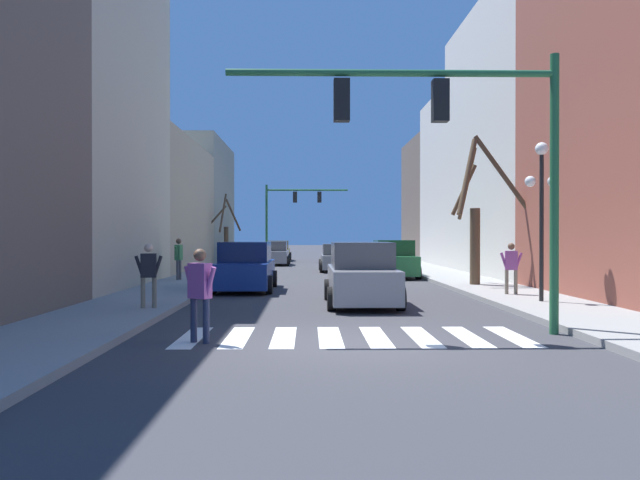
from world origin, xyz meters
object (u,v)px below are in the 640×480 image
(car_parked_right_near, at_px, (361,276))
(street_tree_right_mid, at_px, (476,216))
(traffic_signal_near, at_px, (456,130))
(car_driving_away_lane, at_px, (278,251))
(street_lamp_right_corner, at_px, (542,189))
(pedestrian_near_right_corner, at_px, (149,270))
(car_parked_right_mid, at_px, (393,260))
(car_parked_left_near, at_px, (274,254))
(pedestrian_waiting_at_curb, at_px, (200,287))
(traffic_signal_far, at_px, (290,206))
(car_parked_left_mid, at_px, (246,268))
(car_driving_toward_lane, at_px, (338,258))
(pedestrian_on_right_sidewalk, at_px, (511,264))
(street_tree_right_near, at_px, (226,234))
(pedestrian_crossing_street, at_px, (179,255))

(car_parked_right_near, xyz_separation_m, street_tree_right_mid, (4.78, 5.47, 1.91))
(traffic_signal_near, height_order, car_driving_away_lane, traffic_signal_near)
(street_lamp_right_corner, relative_size, pedestrian_near_right_corner, 2.72)
(car_parked_right_mid, distance_m, car_parked_left_near, 14.30)
(street_tree_right_mid, bearing_deg, pedestrian_waiting_at_curb, -125.23)
(street_lamp_right_corner, relative_size, car_parked_right_near, 0.96)
(car_parked_right_mid, bearing_deg, car_driving_away_lane, 17.70)
(traffic_signal_near, bearing_deg, traffic_signal_far, 96.90)
(traffic_signal_near, bearing_deg, street_tree_right_mid, 72.87)
(car_parked_left_mid, distance_m, pedestrian_near_right_corner, 7.00)
(traffic_signal_near, height_order, car_parked_right_near, traffic_signal_near)
(car_parked_right_near, bearing_deg, pedestrian_waiting_at_curb, 150.71)
(car_parked_left_mid, relative_size, pedestrian_near_right_corner, 2.93)
(car_driving_toward_lane, bearing_deg, traffic_signal_near, -176.60)
(pedestrian_on_right_sidewalk, height_order, street_tree_right_near, street_tree_right_near)
(pedestrian_on_right_sidewalk, bearing_deg, car_parked_left_near, 123.34)
(car_parked_left_mid, distance_m, pedestrian_on_right_sidewalk, 9.24)
(traffic_signal_far, relative_size, pedestrian_near_right_corner, 3.89)
(car_parked_left_near, relative_size, pedestrian_on_right_sidewalk, 2.74)
(car_driving_toward_lane, bearing_deg, street_lamp_right_corner, -164.22)
(car_parked_left_mid, relative_size, street_tree_right_mid, 0.85)
(car_parked_right_mid, distance_m, pedestrian_near_right_corner, 15.70)
(pedestrian_crossing_street, xyz_separation_m, pedestrian_on_right_sidewalk, (11.78, -6.65, -0.07))
(traffic_signal_near, distance_m, car_driving_toward_lane, 22.53)
(street_lamp_right_corner, distance_m, pedestrian_near_right_corner, 10.92)
(street_lamp_right_corner, bearing_deg, street_tree_right_mid, 92.18)
(street_lamp_right_corner, height_order, pedestrian_near_right_corner, street_lamp_right_corner)
(traffic_signal_far, xyz_separation_m, street_tree_right_mid, (7.68, -24.80, -1.54))
(car_parked_left_near, height_order, pedestrian_crossing_street, pedestrian_crossing_street)
(street_lamp_right_corner, distance_m, car_parked_left_mid, 10.60)
(car_driving_toward_lane, height_order, pedestrian_crossing_street, pedestrian_crossing_street)
(traffic_signal_far, xyz_separation_m, car_parked_left_near, (-0.93, -5.96, -3.53))
(car_parked_right_near, bearing_deg, street_tree_right_near, 16.91)
(car_parked_right_near, xyz_separation_m, pedestrian_waiting_at_curb, (-3.54, -6.31, 0.20))
(car_parked_left_near, bearing_deg, traffic_signal_near, -169.98)
(street_lamp_right_corner, xyz_separation_m, car_driving_toward_lane, (-4.90, 17.35, -2.57))
(car_parked_left_near, height_order, car_driving_away_lane, car_parked_left_near)
(car_parked_left_near, distance_m, car_parked_left_mid, 19.51)
(car_parked_right_near, relative_size, pedestrian_waiting_at_curb, 2.64)
(pedestrian_on_right_sidewalk, bearing_deg, car_parked_right_mid, 115.77)
(car_parked_left_near, height_order, street_tree_right_near, street_tree_right_near)
(traffic_signal_near, distance_m, pedestrian_near_right_corner, 8.37)
(car_parked_left_near, relative_size, pedestrian_crossing_street, 2.56)
(car_parked_right_near, relative_size, pedestrian_near_right_corner, 2.82)
(traffic_signal_far, xyz_separation_m, street_lamp_right_corner, (7.90, -30.80, -0.99))
(car_parked_left_mid, distance_m, street_tree_right_near, 18.19)
(traffic_signal_far, bearing_deg, traffic_signal_near, -83.10)
(street_tree_right_near, bearing_deg, pedestrian_on_right_sidewalk, -60.91)
(car_parked_left_mid, bearing_deg, car_driving_away_lane, 0.16)
(car_parked_left_mid, bearing_deg, pedestrian_waiting_at_curb, -178.61)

